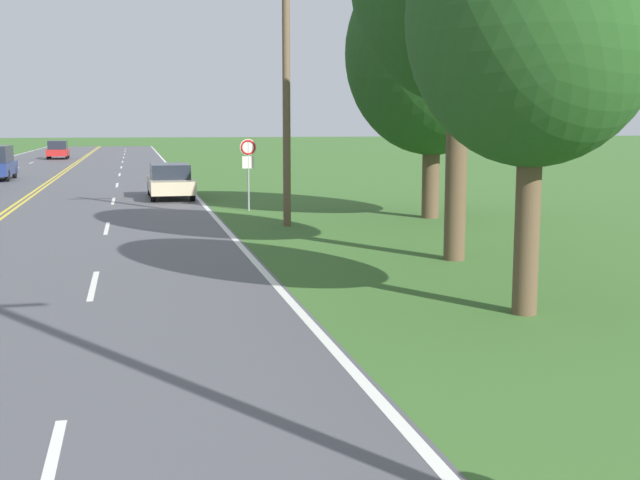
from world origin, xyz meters
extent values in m
cube|color=silver|center=(3.67, 16.50, 0.01)|extent=(0.12, 3.00, 0.00)
cube|color=silver|center=(3.67, 25.50, 0.01)|extent=(0.12, 3.00, 0.00)
cube|color=silver|center=(3.67, 34.50, 0.01)|extent=(0.12, 3.00, 0.00)
cube|color=silver|center=(3.67, 43.50, 0.01)|extent=(0.12, 3.00, 0.00)
cube|color=silver|center=(3.67, 52.50, 0.01)|extent=(0.12, 3.00, 0.00)
cube|color=silver|center=(3.67, 61.50, 0.01)|extent=(0.12, 3.00, 0.00)
cube|color=silver|center=(3.67, 70.50, 0.01)|extent=(0.12, 3.00, 0.00)
cube|color=silver|center=(3.67, 79.50, 0.01)|extent=(0.12, 3.00, 0.00)
cube|color=silver|center=(3.67, 88.50, 0.01)|extent=(0.12, 3.00, 0.00)
cube|color=silver|center=(3.67, 97.50, 0.01)|extent=(0.12, 3.00, 0.00)
cube|color=silver|center=(3.67, 106.50, 0.01)|extent=(0.12, 3.00, 0.00)
cube|color=silver|center=(-3.67, 61.50, 0.01)|extent=(0.12, 3.00, 0.00)
cube|color=silver|center=(-3.67, 70.50, 0.01)|extent=(0.12, 3.00, 0.00)
cube|color=silver|center=(-3.67, 79.50, 0.01)|extent=(0.12, 3.00, 0.00)
cube|color=silver|center=(-3.67, 88.50, 0.01)|extent=(0.12, 3.00, 0.00)
cube|color=silver|center=(-3.67, 97.50, 0.01)|extent=(0.12, 3.00, 0.00)
cube|color=silver|center=(-3.67, 106.50, 0.01)|extent=(0.12, 3.00, 0.00)
cylinder|color=gray|center=(8.62, 29.62, 1.29)|extent=(0.07, 0.07, 2.58)
cylinder|color=silver|center=(8.62, 29.60, 2.33)|extent=(0.60, 0.02, 0.60)
torus|color=red|center=(8.62, 29.58, 2.33)|extent=(0.55, 0.07, 0.55)
cube|color=silver|center=(8.62, 29.60, 1.78)|extent=(0.44, 0.02, 0.44)
cylinder|color=brown|center=(9.18, 24.94, 4.28)|extent=(0.24, 0.24, 8.57)
cylinder|color=brown|center=(11.81, 17.78, 2.18)|extent=(0.50, 0.50, 4.36)
cylinder|color=brown|center=(14.33, 25.96, 1.51)|extent=(0.59, 0.59, 3.01)
ellipsoid|color=#234C1E|center=(14.33, 25.96, 5.50)|extent=(5.86, 5.86, 6.74)
cylinder|color=brown|center=(10.85, 12.42, 1.54)|extent=(0.42, 0.42, 3.09)
ellipsoid|color=#234C1E|center=(10.85, 12.42, 4.85)|extent=(4.16, 4.16, 4.78)
cylinder|color=black|center=(6.88, 33.96, 0.33)|extent=(0.21, 0.66, 0.66)
cylinder|color=black|center=(5.27, 33.93, 0.33)|extent=(0.21, 0.66, 0.66)
cylinder|color=black|center=(6.84, 36.95, 0.33)|extent=(0.21, 0.66, 0.66)
cylinder|color=black|center=(5.22, 36.93, 0.33)|extent=(0.21, 0.66, 0.66)
cube|color=#C1B28E|center=(6.05, 35.44, 0.57)|extent=(1.89, 4.86, 0.55)
cube|color=#1E232D|center=(6.05, 35.64, 1.16)|extent=(1.64, 2.68, 0.62)
cylinder|color=black|center=(-2.31, 50.50, 0.35)|extent=(0.20, 0.70, 0.70)
cylinder|color=black|center=(-2.30, 47.70, 0.35)|extent=(0.20, 0.70, 0.70)
cylinder|color=black|center=(-2.98, 79.09, 0.35)|extent=(0.21, 0.70, 0.69)
cylinder|color=black|center=(-1.37, 79.12, 0.35)|extent=(0.21, 0.70, 0.69)
cylinder|color=black|center=(-2.93, 76.45, 0.35)|extent=(0.21, 0.70, 0.69)
cylinder|color=black|center=(-1.31, 76.48, 0.35)|extent=(0.21, 0.70, 0.69)
cube|color=#A81E1E|center=(-2.15, 77.79, 0.61)|extent=(1.90, 4.29, 0.59)
cube|color=#1E232D|center=(-2.15, 77.79, 1.29)|extent=(1.66, 3.01, 0.77)
camera|label=1|loc=(4.50, 0.36, 3.16)|focal=45.00mm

